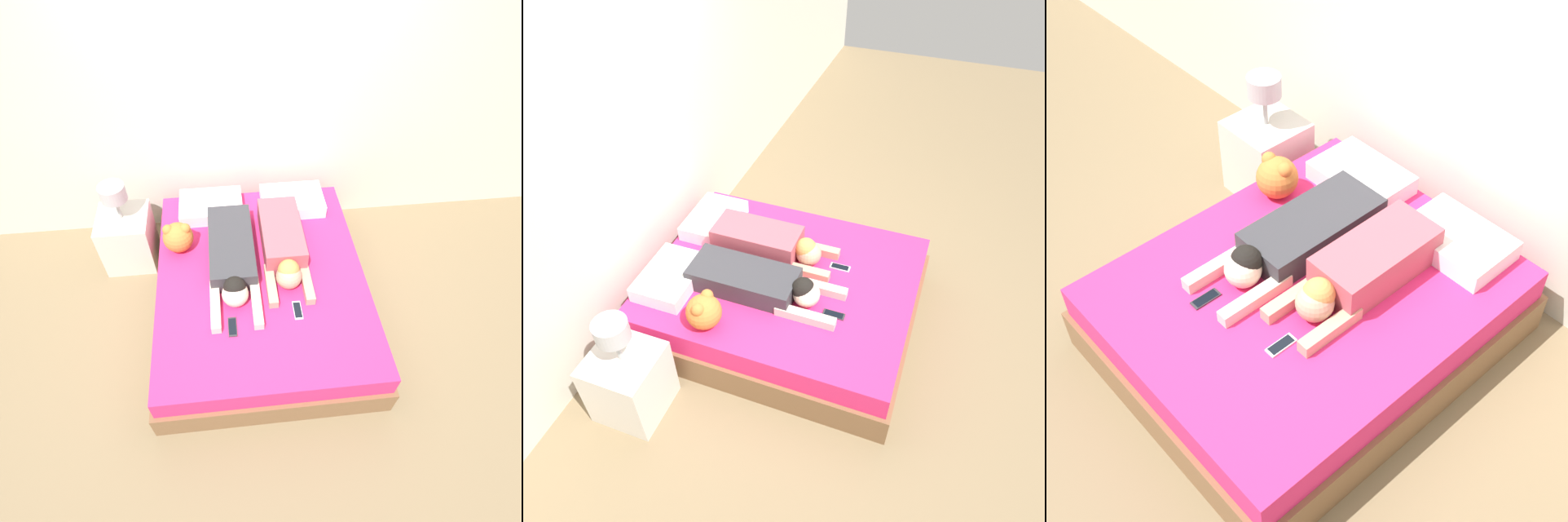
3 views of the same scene
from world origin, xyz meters
TOP-DOWN VIEW (x-y plane):
  - ground_plane at (0.00, 0.00)m, footprint 12.00×12.00m
  - wall_back at (0.00, 1.17)m, footprint 12.00×0.06m
  - bed at (0.00, 0.00)m, footprint 1.68×2.03m
  - pillow_head_left at (-0.37, 0.76)m, footprint 0.55×0.39m
  - pillow_head_right at (0.37, 0.76)m, footprint 0.55×0.39m
  - person_left at (-0.21, 0.11)m, footprint 0.37×1.14m
  - person_right at (0.20, 0.19)m, footprint 0.34×0.98m
  - cell_phone_left at (-0.25, -0.47)m, footprint 0.06×0.16m
  - cell_phone_right at (0.23, -0.38)m, footprint 0.06×0.16m
  - plush_toy at (-0.64, 0.34)m, footprint 0.25×0.25m
  - nightstand at (-1.14, 0.68)m, footprint 0.44×0.44m

SIDE VIEW (x-z plane):
  - ground_plane at x=0.00m, z-range 0.00..0.00m
  - bed at x=0.00m, z-range 0.00..0.44m
  - nightstand at x=-1.14m, z-range -0.14..0.73m
  - cell_phone_left at x=-0.25m, z-range 0.45..0.46m
  - cell_phone_right at x=0.23m, z-range 0.45..0.46m
  - pillow_head_left at x=-0.37m, z-range 0.45..0.56m
  - pillow_head_right at x=0.37m, z-range 0.45..0.56m
  - person_left at x=-0.21m, z-range 0.42..0.65m
  - person_right at x=0.20m, z-range 0.44..0.67m
  - plush_toy at x=-0.64m, z-range 0.45..0.71m
  - wall_back at x=0.00m, z-range 0.00..2.60m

